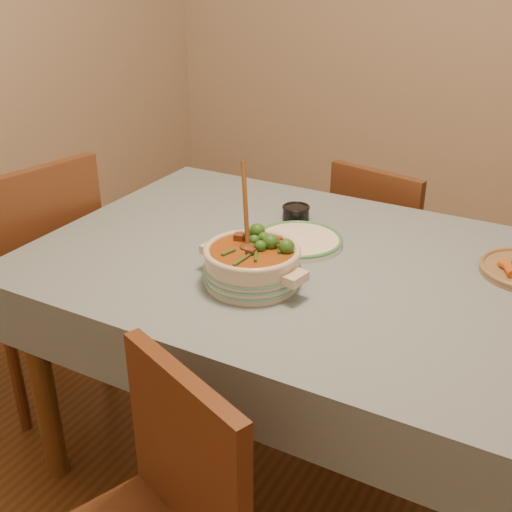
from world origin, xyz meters
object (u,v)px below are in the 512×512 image
(stew_casserole, at_px, (252,262))
(chair_far, at_px, (383,249))
(chair_left, at_px, (35,271))
(dining_table, at_px, (322,292))
(condiment_bowl, at_px, (296,212))
(white_plate, at_px, (299,240))

(stew_casserole, relative_size, chair_far, 0.40)
(chair_far, distance_m, chair_left, 1.34)
(stew_casserole, bearing_deg, dining_table, 57.99)
(condiment_bowl, bearing_deg, stew_casserole, -79.03)
(stew_casserole, distance_m, condiment_bowl, 0.46)
(stew_casserole, relative_size, chair_left, 0.35)
(condiment_bowl, distance_m, chair_far, 0.63)
(chair_left, bearing_deg, dining_table, 108.58)
(stew_casserole, xyz_separation_m, white_plate, (0.00, 0.28, -0.05))
(dining_table, xyz_separation_m, stew_casserole, (-0.12, -0.20, 0.16))
(stew_casserole, bearing_deg, chair_far, 86.53)
(chair_far, bearing_deg, dining_table, 106.46)
(dining_table, distance_m, stew_casserole, 0.28)
(stew_casserole, bearing_deg, condiment_bowl, 100.97)
(white_plate, bearing_deg, chair_left, -167.03)
(dining_table, relative_size, white_plate, 6.04)
(white_plate, distance_m, chair_far, 0.76)
(dining_table, height_order, chair_left, chair_left)
(dining_table, height_order, stew_casserole, stew_casserole)
(condiment_bowl, bearing_deg, dining_table, -50.64)
(stew_casserole, distance_m, white_plate, 0.29)
(white_plate, relative_size, chair_far, 0.34)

